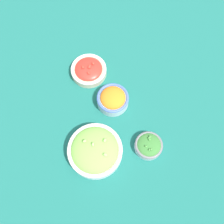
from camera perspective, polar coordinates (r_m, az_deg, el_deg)
The scene contains 5 objects.
ground_plane at distance 1.05m, azimuth 0.00°, elevation -0.59°, with size 3.00×3.00×0.00m, color #196056.
bowl_carrots at distance 1.04m, azimuth -0.08°, elevation 3.01°, with size 0.13×0.13×0.07m.
bowl_lettuce at distance 0.97m, azimuth -3.89°, elevation -8.75°, with size 0.21×0.21×0.10m.
bowl_cherry_tomatoes at distance 1.12m, azimuth -5.35°, elevation 9.54°, with size 0.16×0.16×0.06m.
bowl_broccoli at distance 1.00m, azimuth 8.36°, elevation -7.56°, with size 0.11×0.11×0.06m.
Camera 1 is at (-0.37, -0.02, 0.98)m, focal length 40.00 mm.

